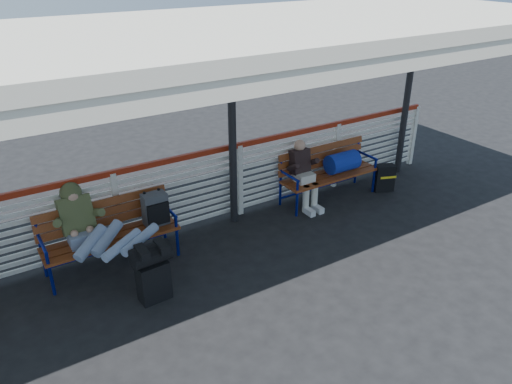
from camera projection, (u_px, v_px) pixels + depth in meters
ground at (176, 322)px, 5.84m from camera, size 60.00×60.00×0.00m
fence at (117, 208)px, 7.00m from camera, size 12.08×0.08×1.24m
canopy at (121, 45)px, 5.17m from camera, size 12.60×3.60×3.16m
luggage_stack at (152, 270)px, 6.05m from camera, size 0.49×0.29×0.79m
bench_left at (123, 222)px, 6.76m from camera, size 1.80×0.56×0.93m
bench_right at (334, 165)px, 8.57m from camera, size 1.80×0.56×0.92m
traveler_man at (104, 234)px, 6.29m from camera, size 0.94×1.64×0.77m
companion_person at (304, 174)px, 8.22m from camera, size 0.32×0.66×1.15m
suitcase_side at (384, 178)px, 8.93m from camera, size 0.40×0.32×0.49m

